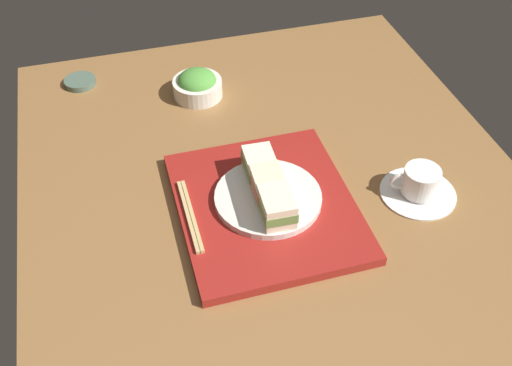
% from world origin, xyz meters
% --- Properties ---
extents(ground_plane, '(1.40, 1.00, 0.03)m').
position_xyz_m(ground_plane, '(0.00, 0.00, -0.01)').
color(ground_plane, brown).
extents(serving_tray, '(0.38, 0.33, 0.02)m').
position_xyz_m(serving_tray, '(-0.05, -0.04, 0.01)').
color(serving_tray, maroon).
rests_on(serving_tray, ground_plane).
extents(sandwich_plate, '(0.21, 0.21, 0.01)m').
position_xyz_m(sandwich_plate, '(-0.06, -0.03, 0.03)').
color(sandwich_plate, silver).
rests_on(sandwich_plate, serving_tray).
extents(sandwich_near, '(0.08, 0.06, 0.05)m').
position_xyz_m(sandwich_near, '(-0.12, -0.03, 0.06)').
color(sandwich_near, '#EFE5C1').
rests_on(sandwich_near, sandwich_plate).
extents(sandwich_middle, '(0.08, 0.06, 0.05)m').
position_xyz_m(sandwich_middle, '(-0.06, -0.03, 0.06)').
color(sandwich_middle, beige).
rests_on(sandwich_middle, sandwich_plate).
extents(sandwich_far, '(0.08, 0.06, 0.05)m').
position_xyz_m(sandwich_far, '(0.00, -0.03, 0.06)').
color(sandwich_far, '#EFE5C1').
rests_on(sandwich_far, sandwich_plate).
extents(salad_bowl, '(0.12, 0.12, 0.07)m').
position_xyz_m(salad_bowl, '(-0.46, -0.09, 0.03)').
color(salad_bowl, silver).
rests_on(salad_bowl, ground_plane).
extents(chopsticks_pair, '(0.19, 0.02, 0.01)m').
position_xyz_m(chopsticks_pair, '(-0.06, -0.18, 0.02)').
color(chopsticks_pair, tan).
rests_on(chopsticks_pair, serving_tray).
extents(coffee_cup, '(0.15, 0.15, 0.06)m').
position_xyz_m(coffee_cup, '(-0.01, 0.26, 0.02)').
color(coffee_cup, white).
rests_on(coffee_cup, ground_plane).
extents(small_sauce_dish, '(0.08, 0.08, 0.01)m').
position_xyz_m(small_sauce_dish, '(-0.58, -0.35, 0.01)').
color(small_sauce_dish, '#4C6051').
rests_on(small_sauce_dish, ground_plane).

